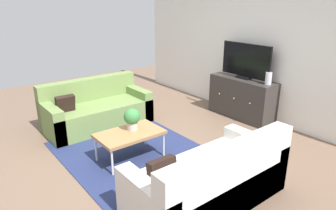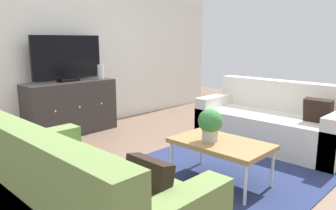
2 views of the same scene
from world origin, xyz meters
name	(u,v)px [view 2 (image 2 of 2)]	position (x,y,z in m)	size (l,w,h in m)	color
ground_plane	(197,175)	(0.00, 0.00, 0.00)	(10.00, 10.00, 0.00)	brown
wall_back	(63,39)	(0.00, 2.55, 1.35)	(6.40, 0.12, 2.70)	silver
area_rug	(209,178)	(0.00, -0.15, 0.01)	(2.50, 1.90, 0.01)	navy
couch_left_side	(75,203)	(-1.43, -0.10, 0.28)	(0.85, 1.81, 0.82)	olive
couch_right_side	(274,124)	(1.43, -0.10, 0.28)	(0.85, 1.81, 0.82)	silver
coffee_table	(221,145)	(0.01, -0.27, 0.38)	(0.55, 0.91, 0.41)	#A37547
potted_plant	(210,123)	(-0.06, -0.18, 0.58)	(0.23, 0.23, 0.31)	#B7B2A8
tv_console	(71,108)	(-0.09, 2.27, 0.38)	(1.29, 0.47, 0.76)	#332D2B
flat_screen_tv	(67,59)	(-0.09, 2.29, 1.08)	(1.04, 0.16, 0.64)	black
glass_vase	(100,71)	(0.43, 2.27, 0.86)	(0.11, 0.11, 0.21)	silver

